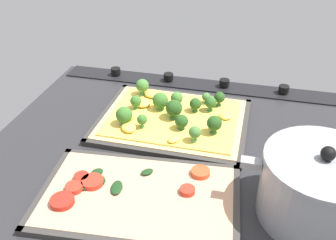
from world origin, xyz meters
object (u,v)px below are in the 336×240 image
Objects in this scene: baking_tray_front at (173,122)px; broccoli_pizza at (171,115)px; cooking_pot at (318,188)px; baking_tray_back at (139,198)px; veggie_pizza_back at (135,195)px.

broccoli_pizza reaches higher than baking_tray_front.
cooking_pot is at bearing 143.15° from broccoli_pizza.
baking_tray_back is 1.07cm from veggie_pizza_back.
broccoli_pizza is (0.51, -0.18, 1.74)cm from baking_tray_front.
veggie_pizza_back is (0.57, 26.85, -1.03)cm from broccoli_pizza.
cooking_pot is (-30.84, 23.11, 4.06)cm from broccoli_pizza.
baking_tray_back is 31.38cm from cooking_pot.
veggie_pizza_back is 32.03cm from cooking_pot.
broccoli_pizza is 1.25× the size of cooking_pot.
baking_tray_back is (0.28, 26.76, 0.01)cm from baking_tray_front.
cooking_pot reaches higher than broccoli_pizza.
baking_tray_front is at bearing -37.10° from cooking_pot.
broccoli_pizza is at bearing -36.85° from cooking_pot.
baking_tray_front is 26.70cm from veggie_pizza_back.
baking_tray_front is 0.99× the size of veggie_pizza_back.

